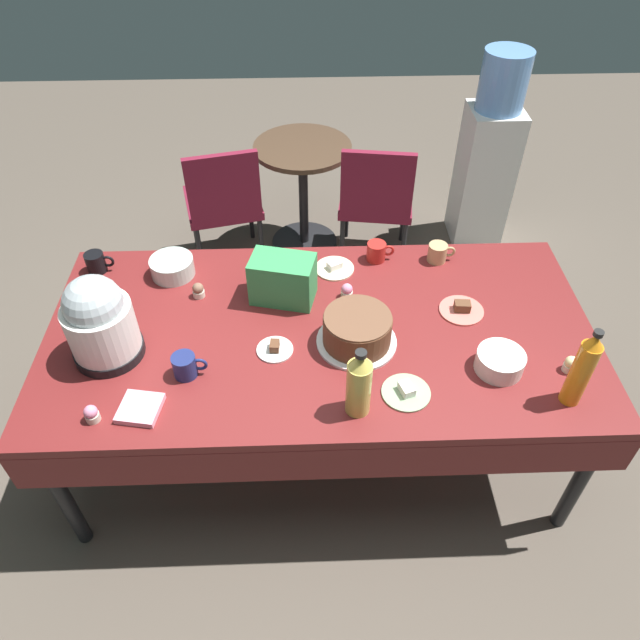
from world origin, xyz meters
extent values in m
plane|color=brown|center=(0.00, 0.00, 0.00)|extent=(9.00, 9.00, 0.00)
cube|color=maroon|center=(0.00, 0.00, 0.73)|extent=(2.20, 1.10, 0.04)
cylinder|color=black|center=(-1.02, -0.47, 0.35)|extent=(0.06, 0.06, 0.71)
cylinder|color=black|center=(1.02, -0.47, 0.35)|extent=(0.06, 0.06, 0.71)
cylinder|color=black|center=(-1.02, 0.47, 0.35)|extent=(0.06, 0.06, 0.71)
cylinder|color=black|center=(1.02, 0.47, 0.35)|extent=(0.06, 0.06, 0.71)
cube|color=maroon|center=(0.00, -0.55, 0.62)|extent=(2.20, 0.01, 0.18)
cube|color=maroon|center=(0.00, 0.55, 0.62)|extent=(2.20, 0.01, 0.18)
cylinder|color=silver|center=(0.14, -0.08, 0.76)|extent=(0.32, 0.32, 0.01)
cylinder|color=brown|center=(0.14, -0.08, 0.82)|extent=(0.27, 0.27, 0.12)
cylinder|color=brown|center=(0.14, -0.08, 0.88)|extent=(0.26, 0.26, 0.01)
cylinder|color=black|center=(-0.81, -0.11, 0.77)|extent=(0.27, 0.27, 0.04)
cylinder|color=white|center=(-0.81, -0.11, 0.89)|extent=(0.25, 0.25, 0.20)
sphere|color=#B2BCC1|center=(-0.81, -0.11, 1.01)|extent=(0.22, 0.22, 0.22)
cylinder|color=#B2C6BC|center=(-0.64, 0.37, 0.79)|extent=(0.19, 0.19, 0.08)
cylinder|color=silver|center=(0.66, -0.24, 0.79)|extent=(0.18, 0.18, 0.08)
cylinder|color=#E07266|center=(0.59, 0.09, 0.75)|extent=(0.18, 0.18, 0.01)
cube|color=brown|center=(0.59, 0.09, 0.78)|extent=(0.07, 0.05, 0.04)
cylinder|color=beige|center=(0.08, 0.38, 0.75)|extent=(0.18, 0.18, 0.01)
cube|color=white|center=(0.08, 0.38, 0.77)|extent=(0.07, 0.07, 0.03)
cylinder|color=white|center=(-0.18, -0.11, 0.75)|extent=(0.14, 0.14, 0.01)
cube|color=brown|center=(-0.18, -0.11, 0.77)|extent=(0.04, 0.05, 0.03)
cylinder|color=#8CA87F|center=(0.30, -0.34, 0.75)|extent=(0.18, 0.18, 0.01)
cube|color=white|center=(0.30, -0.34, 0.78)|extent=(0.06, 0.07, 0.03)
cylinder|color=beige|center=(-0.80, -0.42, 0.77)|extent=(0.05, 0.05, 0.03)
sphere|color=pink|center=(-0.80, -0.42, 0.79)|extent=(0.05, 0.05, 0.05)
cylinder|color=beige|center=(-0.51, 0.22, 0.77)|extent=(0.05, 0.05, 0.03)
sphere|color=brown|center=(-0.51, 0.22, 0.79)|extent=(0.05, 0.05, 0.05)
cylinder|color=beige|center=(0.12, 0.19, 0.77)|extent=(0.05, 0.05, 0.03)
sphere|color=pink|center=(0.12, 0.19, 0.79)|extent=(0.05, 0.05, 0.05)
cylinder|color=beige|center=(0.92, -0.25, 0.77)|extent=(0.05, 0.05, 0.03)
sphere|color=beige|center=(0.92, -0.25, 0.79)|extent=(0.05, 0.05, 0.05)
cylinder|color=gold|center=(0.12, -0.41, 0.86)|extent=(0.09, 0.09, 0.22)
cone|color=gold|center=(0.12, -0.41, 1.00)|extent=(0.08, 0.08, 0.05)
cylinder|color=black|center=(0.12, -0.41, 1.03)|extent=(0.04, 0.04, 0.02)
cylinder|color=orange|center=(0.88, -0.39, 0.89)|extent=(0.07, 0.07, 0.27)
cone|color=orange|center=(0.88, -0.39, 1.05)|extent=(0.06, 0.06, 0.05)
cylinder|color=black|center=(0.88, -0.39, 1.08)|extent=(0.03, 0.03, 0.02)
cylinder|color=#B2231E|center=(0.27, 0.45, 0.79)|extent=(0.09, 0.09, 0.09)
torus|color=#B2231E|center=(0.33, 0.45, 0.80)|extent=(0.06, 0.01, 0.06)
cylinder|color=tan|center=(0.55, 0.43, 0.79)|extent=(0.09, 0.09, 0.08)
torus|color=tan|center=(0.60, 0.43, 0.80)|extent=(0.05, 0.01, 0.05)
cylinder|color=navy|center=(-0.51, -0.22, 0.80)|extent=(0.09, 0.09, 0.09)
torus|color=navy|center=(-0.45, -0.22, 0.80)|extent=(0.06, 0.01, 0.06)
cylinder|color=black|center=(-0.98, 0.41, 0.80)|extent=(0.08, 0.08, 0.09)
torus|color=black|center=(-0.93, 0.41, 0.80)|extent=(0.06, 0.01, 0.06)
cube|color=#338C4C|center=(-0.15, 0.20, 0.85)|extent=(0.29, 0.22, 0.20)
cube|color=pink|center=(-0.65, -0.39, 0.76)|extent=(0.16, 0.16, 0.02)
cube|color=maroon|center=(-0.55, 1.46, 0.42)|extent=(0.53, 0.53, 0.05)
cube|color=maroon|center=(-0.50, 1.27, 0.65)|extent=(0.42, 0.13, 0.40)
cylinder|color=black|center=(-0.41, 1.69, 0.20)|extent=(0.04, 0.04, 0.40)
cylinder|color=black|center=(-0.78, 1.61, 0.20)|extent=(0.04, 0.04, 0.40)
cylinder|color=black|center=(-0.32, 1.32, 0.20)|extent=(0.04, 0.04, 0.40)
cylinder|color=black|center=(-0.69, 1.24, 0.20)|extent=(0.04, 0.04, 0.40)
cube|color=maroon|center=(0.40, 1.46, 0.42)|extent=(0.50, 0.50, 0.05)
cube|color=maroon|center=(0.37, 1.27, 0.65)|extent=(0.42, 0.10, 0.40)
cylinder|color=black|center=(0.62, 1.62, 0.20)|extent=(0.03, 0.03, 0.40)
cylinder|color=black|center=(0.24, 1.68, 0.20)|extent=(0.03, 0.03, 0.40)
cylinder|color=black|center=(0.56, 1.25, 0.20)|extent=(0.03, 0.03, 0.40)
cylinder|color=black|center=(0.18, 1.30, 0.20)|extent=(0.03, 0.03, 0.40)
cylinder|color=#473323|center=(-0.05, 1.61, 0.70)|extent=(0.60, 0.60, 0.03)
cylinder|color=black|center=(-0.05, 1.61, 0.35)|extent=(0.06, 0.06, 0.67)
cylinder|color=black|center=(-0.05, 1.61, 0.01)|extent=(0.44, 0.44, 0.02)
cube|color=silver|center=(1.12, 1.68, 0.45)|extent=(0.32, 0.32, 0.90)
cylinder|color=#6699D8|center=(1.12, 1.68, 1.07)|extent=(0.28, 0.28, 0.34)
camera|label=1|loc=(-0.06, -1.70, 2.42)|focal=33.24mm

